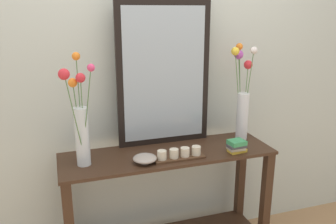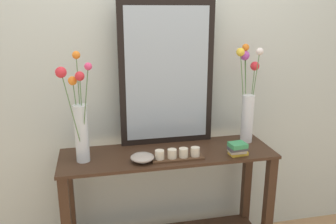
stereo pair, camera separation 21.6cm
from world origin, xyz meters
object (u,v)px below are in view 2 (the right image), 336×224
at_px(decorative_bowl, 142,157).
at_px(book_stack, 238,149).
at_px(console_table, 168,200).
at_px(mirror_leaning, 167,74).
at_px(tall_vase_left, 80,120).
at_px(vase_right, 248,101).
at_px(candle_tray, 178,155).

relative_size(decorative_bowl, book_stack, 1.11).
distance_m(console_table, mirror_leaning, 0.83).
bearing_deg(tall_vase_left, vase_right, 6.40).
height_order(tall_vase_left, vase_right, vase_right).
height_order(mirror_leaning, candle_tray, mirror_leaning).
relative_size(candle_tray, decorative_bowl, 2.22).
height_order(tall_vase_left, book_stack, tall_vase_left).
relative_size(tall_vase_left, book_stack, 5.04).
height_order(mirror_leaning, book_stack, mirror_leaning).
distance_m(mirror_leaning, decorative_bowl, 0.57).
relative_size(tall_vase_left, vase_right, 0.99).
distance_m(tall_vase_left, decorative_bowl, 0.43).
bearing_deg(vase_right, book_stack, -124.11).
height_order(console_table, book_stack, book_stack).
xyz_separation_m(console_table, decorative_bowl, (-0.18, -0.11, 0.37)).
xyz_separation_m(decorative_bowl, book_stack, (0.59, -0.03, 0.02)).
xyz_separation_m(vase_right, decorative_bowl, (-0.75, -0.20, -0.25)).
relative_size(console_table, book_stack, 10.50).
bearing_deg(vase_right, mirror_leaning, 171.25).
relative_size(console_table, candle_tray, 4.27).
relative_size(mirror_leaning, candle_tray, 2.96).
bearing_deg(tall_vase_left, decorative_bowl, -13.04).
bearing_deg(console_table, mirror_leaning, 80.02).
height_order(mirror_leaning, vase_right, mirror_leaning).
xyz_separation_m(vase_right, candle_tray, (-0.54, -0.21, -0.25)).
xyz_separation_m(candle_tray, book_stack, (0.38, -0.02, 0.02)).
bearing_deg(vase_right, candle_tray, -158.58).
bearing_deg(console_table, tall_vase_left, -176.90).
bearing_deg(console_table, decorative_bowl, -148.74).
xyz_separation_m(console_table, tall_vase_left, (-0.53, -0.03, 0.60)).
xyz_separation_m(mirror_leaning, decorative_bowl, (-0.21, -0.29, -0.44)).
bearing_deg(mirror_leaning, vase_right, -8.75).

